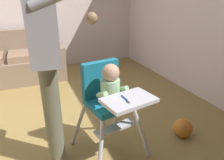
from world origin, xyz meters
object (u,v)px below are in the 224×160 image
object	(u,v)px
high_chair	(109,94)
adult_standing	(47,56)
couch	(8,62)
toy_ball_second	(183,128)

from	to	relation	value
high_chair	adult_standing	xyz separation A→B (m)	(-0.49, 0.05, 0.39)
couch	high_chair	world-z (taller)	high_chair
adult_standing	toy_ball_second	distance (m)	1.60
adult_standing	toy_ball_second	xyz separation A→B (m)	(1.31, -0.15, -0.91)
high_chair	adult_standing	size ratio (longest dim) A/B	0.51
couch	adult_standing	world-z (taller)	adult_standing
high_chair	toy_ball_second	size ratio (longest dim) A/B	4.44
high_chair	toy_ball_second	xyz separation A→B (m)	(0.82, -0.11, -0.52)
toy_ball_second	high_chair	bearing A→B (deg)	172.49
couch	high_chair	bearing A→B (deg)	21.49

